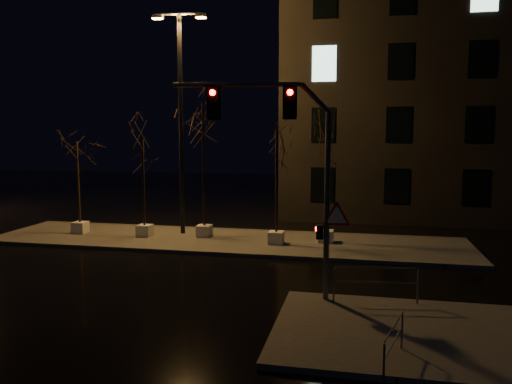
# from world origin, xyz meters

# --- Properties ---
(ground) EXTENTS (90.00, 90.00, 0.00)m
(ground) POSITION_xyz_m (0.00, 0.00, 0.00)
(ground) COLOR black
(ground) RESTS_ON ground
(median) EXTENTS (22.00, 5.00, 0.15)m
(median) POSITION_xyz_m (0.00, 6.00, 0.07)
(median) COLOR #42403B
(median) RESTS_ON ground
(sidewalk_corner) EXTENTS (7.00, 5.00, 0.15)m
(sidewalk_corner) POSITION_xyz_m (7.50, -3.50, 0.07)
(sidewalk_corner) COLOR #42403B
(sidewalk_corner) RESTS_ON ground
(building) EXTENTS (25.00, 12.00, 15.00)m
(building) POSITION_xyz_m (14.00, 18.00, 7.50)
(building) COLOR black
(building) RESTS_ON ground
(tree_0) EXTENTS (1.80, 1.80, 4.61)m
(tree_0) POSITION_xyz_m (-7.38, 5.97, 3.65)
(tree_0) COLOR silver
(tree_0) RESTS_ON median
(tree_1) EXTENTS (1.80, 1.80, 4.72)m
(tree_1) POSITION_xyz_m (-3.93, 5.87, 3.73)
(tree_1) COLOR silver
(tree_1) RESTS_ON median
(tree_2) EXTENTS (1.80, 1.80, 6.46)m
(tree_2) POSITION_xyz_m (-1.12, 6.38, 5.05)
(tree_2) COLOR silver
(tree_2) RESTS_ON median
(tree_3) EXTENTS (1.80, 1.80, 5.23)m
(tree_3) POSITION_xyz_m (2.48, 5.56, 4.12)
(tree_3) COLOR silver
(tree_3) RESTS_ON median
(tree_4) EXTENTS (1.80, 1.80, 5.47)m
(tree_4) POSITION_xyz_m (4.63, 6.33, 4.30)
(tree_4) COLOR silver
(tree_4) RESTS_ON median
(traffic_signal_mast) EXTENTS (5.12, 0.85, 6.31)m
(traffic_signal_mast) POSITION_xyz_m (4.14, -1.66, 4.30)
(traffic_signal_mast) COLOR #54575B
(traffic_signal_mast) RESTS_ON sidewalk_corner
(streetlight_main) EXTENTS (2.63, 0.58, 10.49)m
(streetlight_main) POSITION_xyz_m (-2.42, 6.97, 6.20)
(streetlight_main) COLOR black
(streetlight_main) RESTS_ON median
(guard_rail_a) EXTENTS (2.43, 0.36, 1.06)m
(guard_rail_a) POSITION_xyz_m (6.58, -1.50, 0.84)
(guard_rail_a) COLOR #54575B
(guard_rail_a) RESTS_ON sidewalk_corner
(guard_rail_b) EXTENTS (0.52, 1.78, 0.87)m
(guard_rail_b) POSITION_xyz_m (6.85, -5.46, 0.71)
(guard_rail_b) COLOR #54575B
(guard_rail_b) RESTS_ON sidewalk_corner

